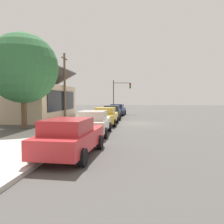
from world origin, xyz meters
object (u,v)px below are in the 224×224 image
at_px(car_mustard, 106,116).
at_px(utility_pole_wooden, 65,85).
at_px(traffic_light_main, 120,91).
at_px(car_cherry, 71,137).
at_px(car_charcoal, 112,112).
at_px(car_navy, 117,110).
at_px(shade_tree, 23,68).
at_px(fire_hydrant_red, 80,124).
at_px(car_ivory, 94,122).

relative_size(car_mustard, utility_pole_wooden, 0.65).
distance_m(traffic_light_main, utility_pole_wooden, 11.66).
height_order(car_cherry, traffic_light_main, traffic_light_main).
height_order(car_cherry, car_charcoal, same).
bearing_deg(car_charcoal, car_navy, -3.75).
distance_m(car_cherry, shade_tree, 10.84).
relative_size(utility_pole_wooden, fire_hydrant_red, 10.56).
bearing_deg(car_charcoal, car_cherry, 177.92).
xyz_separation_m(car_cherry, car_ivory, (5.72, 0.08, 0.00)).
bearing_deg(shade_tree, fire_hydrant_red, -98.16).
height_order(car_mustard, utility_pole_wooden, utility_pole_wooden).
relative_size(traffic_light_main, utility_pole_wooden, 0.69).
relative_size(car_ivory, fire_hydrant_red, 6.85).
xyz_separation_m(shade_tree, utility_pole_wooden, (8.33, -0.68, -0.80)).
bearing_deg(car_charcoal, car_ivory, 177.61).
bearing_deg(traffic_light_main, car_mustard, 179.01).
bearing_deg(car_cherry, car_ivory, 4.15).
relative_size(car_cherry, car_mustard, 0.96).
bearing_deg(utility_pole_wooden, car_ivory, -153.47).
relative_size(car_navy, fire_hydrant_red, 6.85).
xyz_separation_m(car_navy, fire_hydrant_red, (-15.79, 1.50, -0.32)).
bearing_deg(car_mustard, car_charcoal, 0.34).
xyz_separation_m(car_cherry, traffic_light_main, (26.58, -0.24, 2.68)).
distance_m(car_navy, traffic_light_main, 4.32).
height_order(car_cherry, car_navy, same).
distance_m(car_cherry, utility_pole_wooden, 17.55).
bearing_deg(car_cherry, fire_hydrant_red, 14.14).
relative_size(car_cherry, car_charcoal, 0.93).
xyz_separation_m(car_navy, utility_pole_wooden, (-6.79, 5.50, 3.11)).
relative_size(car_navy, traffic_light_main, 0.94).
distance_m(car_mustard, shade_tree, 7.91).
bearing_deg(fire_hydrant_red, car_charcoal, -7.86).
xyz_separation_m(car_charcoal, traffic_light_main, (9.38, -0.31, 2.67)).
bearing_deg(car_charcoal, shade_tree, 144.27).
distance_m(car_charcoal, shade_tree, 11.62).
distance_m(car_mustard, utility_pole_wooden, 8.06).
bearing_deg(car_cherry, car_mustard, 3.42).
relative_size(car_navy, utility_pole_wooden, 0.65).
distance_m(car_mustard, car_charcoal, 5.92).
bearing_deg(fire_hydrant_red, shade_tree, 81.84).
relative_size(car_ivory, car_charcoal, 0.98).
bearing_deg(car_cherry, car_navy, 3.10).
xyz_separation_m(car_mustard, fire_hydrant_red, (-3.88, 1.39, -0.32)).
height_order(car_mustard, car_charcoal, same).
height_order(car_navy, shade_tree, shade_tree).
relative_size(car_charcoal, shade_tree, 0.67).
height_order(car_mustard, shade_tree, shade_tree).
bearing_deg(traffic_light_main, car_cherry, 179.47).
xyz_separation_m(car_cherry, fire_hydrant_red, (7.40, 1.42, -0.32)).
height_order(car_ivory, car_charcoal, same).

